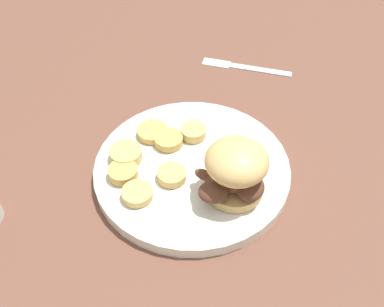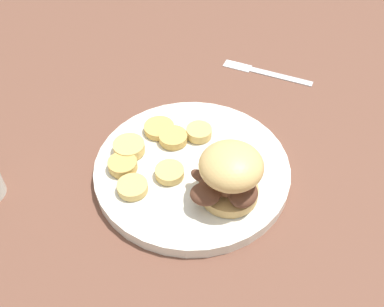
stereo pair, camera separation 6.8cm
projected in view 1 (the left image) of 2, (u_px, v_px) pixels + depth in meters
ground_plane at (192, 174)px, 0.71m from camera, size 4.00×4.00×0.00m
dinner_plate at (192, 169)px, 0.70m from camera, size 0.31×0.31×0.02m
sandwich at (236, 171)px, 0.63m from camera, size 0.11×0.12×0.09m
potato_round_0 at (172, 175)px, 0.67m from camera, size 0.04×0.04×0.01m
potato_round_1 at (123, 172)px, 0.68m from camera, size 0.04×0.04×0.01m
potato_round_2 at (193, 132)px, 0.74m from camera, size 0.04×0.04×0.02m
potato_round_3 at (137, 194)px, 0.65m from camera, size 0.05×0.05×0.01m
potato_round_4 at (169, 140)px, 0.73m from camera, size 0.05×0.05×0.01m
potato_round_5 at (126, 154)px, 0.70m from camera, size 0.05×0.05×0.02m
potato_round_6 at (153, 132)px, 0.74m from camera, size 0.05×0.05×0.01m
fork at (245, 67)px, 0.91m from camera, size 0.17×0.09×0.00m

